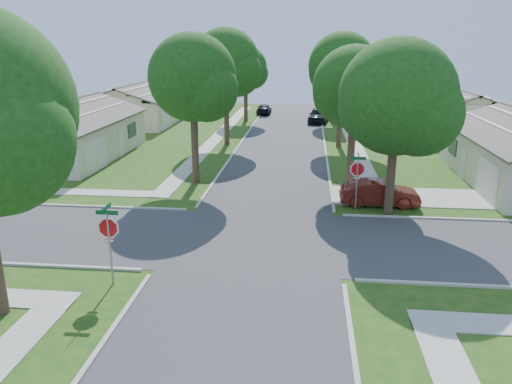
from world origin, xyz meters
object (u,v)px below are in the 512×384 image
object	(u,v)px
house_ne_far	(454,117)
tree_e_mid	(343,69)
tree_e_far	(335,65)
car_curb_east	(318,115)
stop_sign_ne	(357,171)
tree_w_near	(194,82)
car_curb_west	(264,109)
tree_ne_corner	(398,103)
tree_w_far	(246,70)
house_nw_far	(139,108)
tree_w_mid	(226,66)
tree_e_near	(355,92)
stop_sign_sw	(109,231)
car_driveway	(379,193)
house_nw_near	(65,137)

from	to	relation	value
house_ne_far	tree_e_mid	bearing A→B (deg)	-144.58
tree_e_far	car_curb_east	world-z (taller)	tree_e_far
stop_sign_ne	tree_e_far	bearing A→B (deg)	89.90
tree_w_near	car_curb_west	world-z (taller)	tree_w_near
tree_ne_corner	car_curb_west	size ratio (longest dim) A/B	2.13
tree_w_far	house_nw_far	distance (m)	12.19
tree_w_mid	house_nw_far	distance (m)	16.56
tree_w_far	tree_e_near	bearing A→B (deg)	-69.39
tree_e_far	house_ne_far	world-z (taller)	tree_e_far
tree_e_far	tree_w_near	bearing A→B (deg)	-110.60
tree_e_mid	tree_ne_corner	bearing A→B (deg)	-84.55
stop_sign_sw	car_driveway	bearing A→B (deg)	43.63
tree_ne_corner	tree_w_mid	bearing A→B (deg)	123.22
tree_e_mid	house_nw_near	bearing A→B (deg)	-163.85
tree_e_mid	tree_w_mid	distance (m)	9.40
tree_ne_corner	car_driveway	world-z (taller)	tree_ne_corner
tree_w_near	tree_ne_corner	bearing A→B (deg)	-23.56
tree_ne_corner	car_driveway	size ratio (longest dim) A/B	2.09
tree_ne_corner	house_nw_near	world-z (taller)	tree_ne_corner
tree_e_mid	house_nw_far	world-z (taller)	tree_e_mid
tree_e_mid	tree_e_near	bearing A→B (deg)	-90.03
stop_sign_sw	tree_e_near	distance (m)	17.04
tree_w_mid	house_nw_far	xyz separation A→B (m)	(-11.35, 10.99, -4.97)
tree_w_near	tree_ne_corner	size ratio (longest dim) A/B	1.04
tree_e_mid	house_nw_far	distance (m)	23.95
stop_sign_sw	tree_e_far	bearing A→B (deg)	76.27
stop_sign_sw	car_driveway	xyz separation A→B (m)	(10.70, 10.20, -1.35)
tree_e_near	tree_w_near	xyz separation A→B (m)	(-9.40, 0.00, 0.47)
tree_w_far	stop_sign_sw	bearing A→B (deg)	-90.07
tree_e_near	house_nw_far	distance (m)	31.24
tree_w_near	tree_w_far	distance (m)	25.01
tree_e_near	car_curb_east	xyz separation A→B (m)	(-1.55, 24.68, -4.83)
tree_w_mid	house_nw_near	world-z (taller)	tree_w_mid
tree_e_far	car_curb_west	size ratio (longest dim) A/B	2.14
stop_sign_ne	tree_e_mid	bearing A→B (deg)	89.80
tree_e_mid	house_nw_far	xyz separation A→B (m)	(-20.75, 10.99, -4.74)
tree_e_near	house_nw_near	distance (m)	21.98
car_curb_east	tree_w_far	bearing A→B (deg)	-175.41
stop_sign_sw	stop_sign_ne	world-z (taller)	same
tree_w_mid	tree_ne_corner	bearing A→B (deg)	-56.78
tree_w_far	car_curb_east	bearing A→B (deg)	-2.33
stop_sign_ne	car_curb_west	world-z (taller)	stop_sign_ne
house_ne_far	house_nw_far	distance (m)	32.12
tree_e_near	car_curb_east	bearing A→B (deg)	93.60
tree_e_mid	house_nw_near	distance (m)	22.12
tree_e_near	tree_e_mid	world-z (taller)	tree_e_mid
stop_sign_ne	car_curb_east	distance (m)	29.05
tree_w_far	house_nw_near	size ratio (longest dim) A/B	0.59
tree_e_far	tree_ne_corner	world-z (taller)	tree_e_far
house_nw_far	car_curb_east	size ratio (longest dim) A/B	2.84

